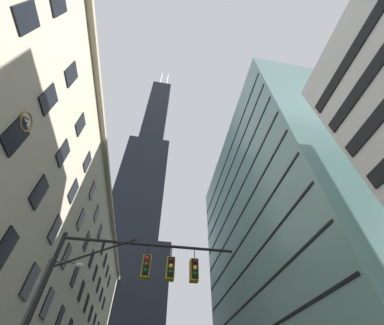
# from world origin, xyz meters

# --- Properties ---
(station_building) EXTENTS (16.00, 67.92, 27.10)m
(station_building) POSITION_xyz_m (-18.66, 27.96, 13.53)
(station_building) COLOR #B2A88E
(station_building) RESTS_ON ground
(dark_skyscraper) EXTENTS (27.84, 27.84, 194.64)m
(dark_skyscraper) POSITION_xyz_m (-11.07, 76.71, 55.40)
(dark_skyscraper) COLOR black
(dark_skyscraper) RESTS_ON ground
(glass_office_midrise) EXTENTS (15.60, 40.88, 45.88)m
(glass_office_midrise) POSITION_xyz_m (18.75, 27.14, 22.94)
(glass_office_midrise) COLOR gray
(glass_office_midrise) RESTS_ON ground
(traffic_signal_mast) EXTENTS (8.59, 0.63, 7.64)m
(traffic_signal_mast) POSITION_xyz_m (-3.21, 4.87, 5.78)
(traffic_signal_mast) COLOR black
(traffic_signal_mast) RESTS_ON sidewalk_left
(street_lamppost) EXTENTS (2.14, 0.32, 8.21)m
(street_lamppost) POSITION_xyz_m (-8.49, 9.33, 4.98)
(street_lamppost) COLOR #47474C
(street_lamppost) RESTS_ON sidewalk_left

